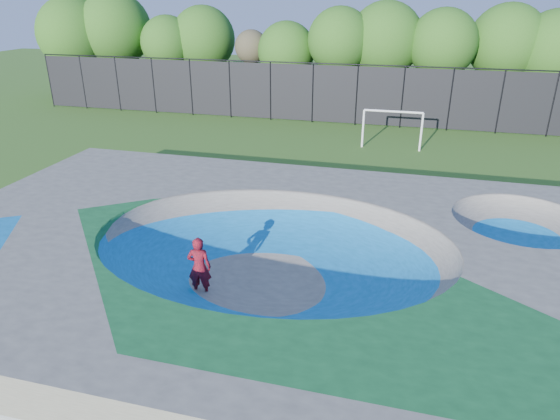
{
  "coord_description": "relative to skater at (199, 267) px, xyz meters",
  "views": [
    {
      "loc": [
        3.66,
        -12.88,
        8.21
      ],
      "look_at": [
        -0.55,
        3.0,
        1.1
      ],
      "focal_mm": 32.0,
      "sensor_mm": 36.0,
      "label": 1
    }
  ],
  "objects": [
    {
      "name": "fence",
      "position": [
        1.84,
        22.29,
        1.15
      ],
      "size": [
        48.09,
        0.09,
        4.04
      ],
      "color": "black",
      "rests_on": "ground"
    },
    {
      "name": "ground",
      "position": [
        1.84,
        1.29,
        -0.95
      ],
      "size": [
        120.0,
        120.0,
        0.0
      ],
      "primitive_type": "plane",
      "color": "#335F1A",
      "rests_on": "ground"
    },
    {
      "name": "skater",
      "position": [
        0.0,
        0.0,
        0.0
      ],
      "size": [
        0.76,
        0.56,
        1.9
      ],
      "primitive_type": "imported",
      "rotation": [
        0.0,
        0.0,
        3.3
      ],
      "color": "red",
      "rests_on": "ground"
    },
    {
      "name": "soccer_goal",
      "position": [
        4.52,
        17.01,
        0.6
      ],
      "size": [
        3.38,
        0.12,
        2.24
      ],
      "color": "white",
      "rests_on": "ground"
    },
    {
      "name": "treeline",
      "position": [
        1.37,
        27.15,
        4.1
      ],
      "size": [
        54.07,
        7.89,
        8.55
      ],
      "color": "#412E20",
      "rests_on": "ground"
    },
    {
      "name": "skate_deck",
      "position": [
        1.84,
        1.29,
        -0.2
      ],
      "size": [
        22.0,
        14.0,
        1.5
      ],
      "primitive_type": "cube",
      "color": "gray",
      "rests_on": "ground"
    },
    {
      "name": "skateboard",
      "position": [
        0.0,
        0.0,
        -0.92
      ],
      "size": [
        0.78,
        0.23,
        0.05
      ],
      "primitive_type": "cube",
      "rotation": [
        0.0,
        0.0,
        -0.01
      ],
      "color": "black",
      "rests_on": "ground"
    }
  ]
}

